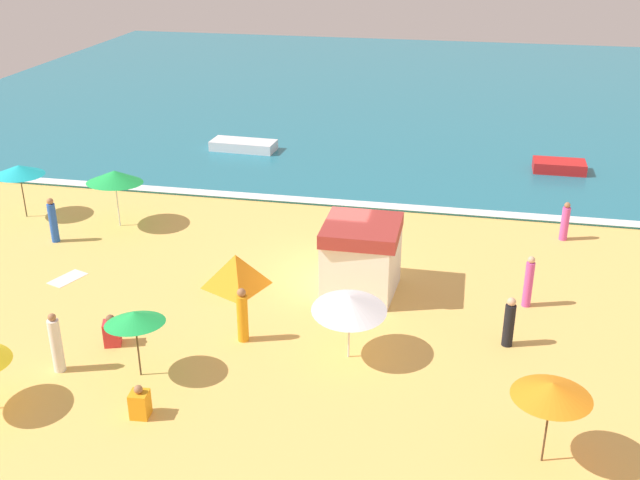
{
  "coord_description": "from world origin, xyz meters",
  "views": [
    {
      "loc": [
        4.26,
        -23.62,
        11.84
      ],
      "look_at": [
        -0.69,
        0.68,
        0.8
      ],
      "focal_mm": 42.33,
      "sensor_mm": 36.0,
      "label": 1
    }
  ],
  "objects": [
    {
      "name": "ground_plane",
      "position": [
        0.0,
        0.0,
        0.0
      ],
      "size": [
        60.0,
        60.0,
        0.0
      ],
      "primitive_type": "plane",
      "color": "#EDBC60"
    },
    {
      "name": "ocean_water",
      "position": [
        0.0,
        28.0,
        0.05
      ],
      "size": [
        60.0,
        44.0,
        0.1
      ],
      "primitive_type": "cube",
      "color": "teal",
      "rests_on": "ground_plane"
    },
    {
      "name": "wave_breaker_foam",
      "position": [
        0.0,
        6.3,
        0.1
      ],
      "size": [
        57.0,
        0.7,
        0.01
      ],
      "primitive_type": "cube",
      "color": "white",
      "rests_on": "ocean_water"
    },
    {
      "name": "lifeguard_cabana",
      "position": [
        1.12,
        -1.4,
        1.25
      ],
      "size": [
        2.45,
        2.59,
        2.45
      ],
      "color": "white",
      "rests_on": "ground_plane"
    },
    {
      "name": "beach_umbrella_2",
      "position": [
        -4.06,
        -7.5,
        1.81
      ],
      "size": [
        2.24,
        2.25,
        2.05
      ],
      "color": "#4C3823",
      "rests_on": "ground_plane"
    },
    {
      "name": "beach_umbrella_3",
      "position": [
        -9.25,
        2.24,
        2.09
      ],
      "size": [
        2.98,
        3.0,
        2.4
      ],
      "color": "silver",
      "rests_on": "ground_plane"
    },
    {
      "name": "beach_umbrella_4",
      "position": [
        -13.48,
        2.36,
        2.03
      ],
      "size": [
        2.79,
        2.79,
        2.26
      ],
      "color": "#4C3823",
      "rests_on": "ground_plane"
    },
    {
      "name": "beach_umbrella_5",
      "position": [
        6.54,
        -8.92,
        1.97
      ],
      "size": [
        2.49,
        2.49,
        2.17
      ],
      "color": "#4C3823",
      "rests_on": "ground_plane"
    },
    {
      "name": "beach_umbrella_6",
      "position": [
        1.39,
        -5.46,
        1.74
      ],
      "size": [
        2.6,
        2.62,
        2.06
      ],
      "color": "silver",
      "rests_on": "ground_plane"
    },
    {
      "name": "beach_tent",
      "position": [
        -3.07,
        -1.86,
        0.58
      ],
      "size": [
        2.35,
        2.47,
        1.16
      ],
      "color": "orange",
      "rests_on": "ground_plane"
    },
    {
      "name": "beachgoer_0",
      "position": [
        -6.36,
        -7.74,
        0.85
      ],
      "size": [
        0.42,
        0.42,
        1.8
      ],
      "color": "white",
      "rests_on": "ground_plane"
    },
    {
      "name": "beachgoer_1",
      "position": [
        8.15,
        4.37,
        0.73
      ],
      "size": [
        0.43,
        0.43,
        1.54
      ],
      "color": "#D84CA5",
      "rests_on": "ground_plane"
    },
    {
      "name": "beachgoer_2",
      "position": [
        -10.99,
        0.29,
        0.86
      ],
      "size": [
        0.41,
        0.41,
        1.77
      ],
      "color": "blue",
      "rests_on": "ground_plane"
    },
    {
      "name": "beachgoer_3",
      "position": [
        -3.3,
        -9.21,
        0.38
      ],
      "size": [
        0.5,
        0.5,
        0.92
      ],
      "color": "orange",
      "rests_on": "ground_plane"
    },
    {
      "name": "beachgoer_4",
      "position": [
        -5.52,
        -6.17,
        0.41
      ],
      "size": [
        0.61,
        0.61,
        0.98
      ],
      "color": "red",
      "rests_on": "ground_plane"
    },
    {
      "name": "beachgoer_5",
      "position": [
        -1.82,
        -5.19,
        0.82
      ],
      "size": [
        0.44,
        0.44,
        1.72
      ],
      "color": "orange",
      "rests_on": "ground_plane"
    },
    {
      "name": "beachgoer_6",
      "position": [
        5.85,
        -3.9,
        0.75
      ],
      "size": [
        0.43,
        0.43,
        1.57
      ],
      "color": "black",
      "rests_on": "ground_plane"
    },
    {
      "name": "beachgoer_7",
      "position": [
        6.51,
        -1.34,
        0.85
      ],
      "size": [
        0.32,
        0.32,
        1.75
      ],
      "color": "#D84CA5",
      "rests_on": "ground_plane"
    },
    {
      "name": "beach_towel_1",
      "position": [
        -8.98,
        -2.53,
        0.01
      ],
      "size": [
        1.08,
        1.44,
        0.01
      ],
      "color": "white",
      "rests_on": "ground_plane"
    },
    {
      "name": "small_boat_0",
      "position": [
        -7.25,
        12.8,
        0.35
      ],
      "size": [
        3.42,
        1.55,
        0.5
      ],
      "color": "white",
      "rests_on": "ocean_water"
    },
    {
      "name": "small_boat_1",
      "position": [
        8.64,
        12.48,
        0.36
      ],
      "size": [
        2.44,
        1.38,
        0.53
      ],
      "color": "red",
      "rests_on": "ocean_water"
    }
  ]
}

